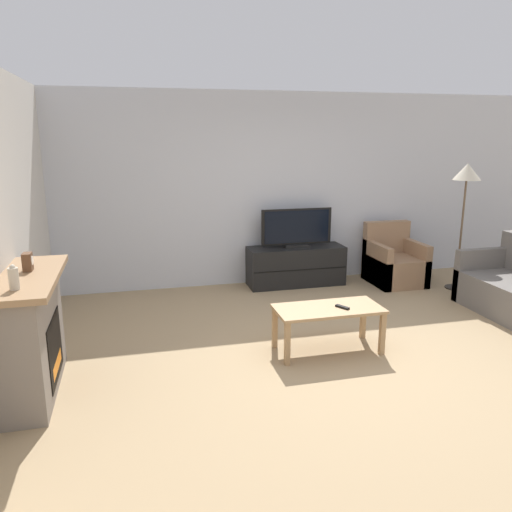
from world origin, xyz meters
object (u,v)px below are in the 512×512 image
(mantel_clock, at_px, (28,262))
(tv_stand, at_px, (296,266))
(remote, at_px, (343,307))
(mantel_vase_left, at_px, (14,278))
(armchair, at_px, (394,264))
(fireplace, at_px, (30,334))
(coffee_table, at_px, (328,313))
(floor_lamp, at_px, (466,179))
(tv, at_px, (297,229))

(mantel_clock, distance_m, tv_stand, 3.93)
(tv_stand, distance_m, remote, 2.31)
(mantel_clock, bearing_deg, mantel_vase_left, -90.08)
(tv_stand, bearing_deg, armchair, -10.10)
(fireplace, height_order, tv_stand, fireplace)
(mantel_vase_left, relative_size, armchair, 0.22)
(coffee_table, relative_size, floor_lamp, 0.61)
(mantel_vase_left, relative_size, mantel_clock, 1.26)
(tv, relative_size, armchair, 1.19)
(mantel_vase_left, xyz_separation_m, coffee_table, (2.69, 0.56, -0.72))
(armchair, distance_m, coffee_table, 2.71)
(mantel_vase_left, bearing_deg, mantel_clock, 89.92)
(tv, xyz_separation_m, coffee_table, (-0.42, -2.23, -0.42))
(armchair, relative_size, floor_lamp, 0.50)
(armchair, distance_m, floor_lamp, 1.52)
(armchair, xyz_separation_m, remote, (-1.71, -2.03, 0.18))
(mantel_clock, height_order, tv, mantel_clock)
(coffee_table, bearing_deg, armchair, 47.16)
(mantel_vase_left, relative_size, tv_stand, 0.14)
(armchair, bearing_deg, mantel_vase_left, -150.71)
(tv_stand, bearing_deg, floor_lamp, -18.53)
(fireplace, relative_size, floor_lamp, 0.76)
(fireplace, relative_size, coffee_table, 1.25)
(tv_stand, distance_m, tv, 0.53)
(mantel_clock, bearing_deg, tv, 36.05)
(fireplace, xyz_separation_m, mantel_vase_left, (0.02, -0.40, 0.59))
(tv_stand, height_order, tv, tv)
(tv_stand, xyz_separation_m, tv, (-0.00, -0.00, 0.53))
(coffee_table, xyz_separation_m, remote, (0.13, -0.05, 0.07))
(remote, relative_size, floor_lamp, 0.09)
(fireplace, distance_m, tv_stand, 3.94)
(fireplace, relative_size, tv, 1.29)
(fireplace, relative_size, mantel_clock, 8.83)
(mantel_vase_left, height_order, armchair, mantel_vase_left)
(fireplace, distance_m, armchair, 5.03)
(tv_stand, xyz_separation_m, coffee_table, (-0.42, -2.24, 0.11))
(armchair, height_order, remote, armchair)
(mantel_vase_left, height_order, remote, mantel_vase_left)
(tv_stand, height_order, armchair, armchair)
(floor_lamp, bearing_deg, mantel_vase_left, -158.48)
(mantel_clock, relative_size, tv, 0.15)
(tv, distance_m, remote, 2.33)
(fireplace, bearing_deg, remote, 2.23)
(fireplace, xyz_separation_m, floor_lamp, (5.27, 1.67, 1.01))
(tv, relative_size, floor_lamp, 0.59)
(remote, bearing_deg, coffee_table, 129.82)
(tv_stand, relative_size, coffee_table, 1.30)
(tv_stand, bearing_deg, mantel_vase_left, -138.04)
(mantel_vase_left, bearing_deg, armchair, 29.29)
(fireplace, distance_m, mantel_clock, 0.59)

